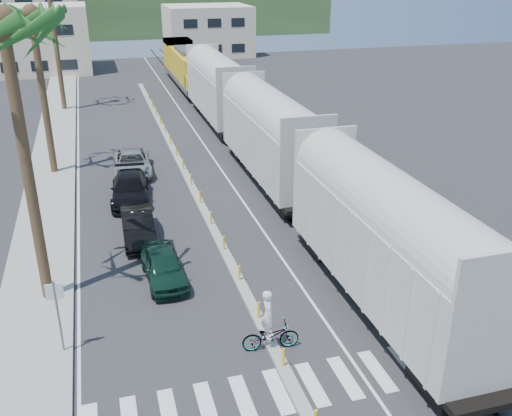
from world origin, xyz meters
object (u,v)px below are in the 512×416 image
at_px(car_lead, 164,266).
at_px(car_second, 138,226).
at_px(cyclist, 270,331).
at_px(street_sign, 57,307).

relative_size(car_lead, car_second, 0.95).
relative_size(car_lead, cyclist, 1.71).
bearing_deg(cyclist, street_sign, 81.56).
xyz_separation_m(car_lead, cyclist, (3.04, -5.91, 0.09)).
bearing_deg(car_second, car_lead, -80.16).
height_order(car_lead, cyclist, cyclist).
distance_m(car_second, cyclist, 10.99).
height_order(street_sign, car_second, street_sign).
bearing_deg(car_lead, street_sign, -138.02).
relative_size(street_sign, cyclist, 1.22).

